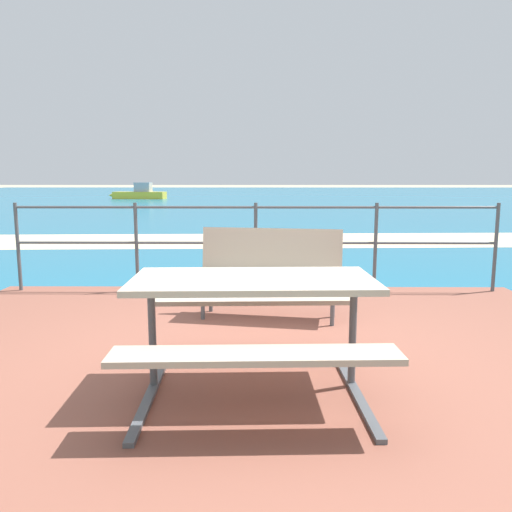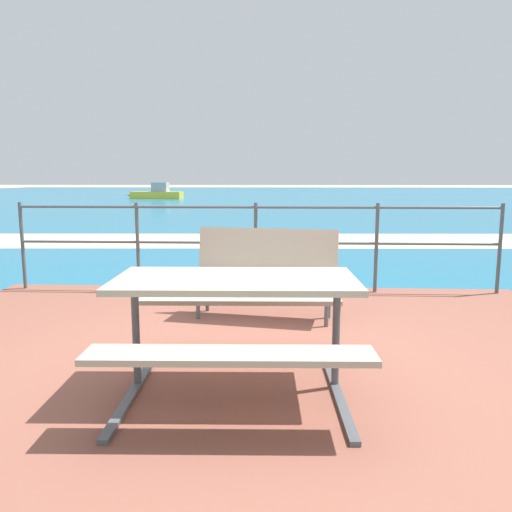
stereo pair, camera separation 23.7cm
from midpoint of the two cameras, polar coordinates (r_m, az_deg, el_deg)
ground_plane at (r=3.96m, az=-2.15°, el=-12.48°), size 240.00×240.00×0.00m
patio_paving at (r=3.95m, az=-2.15°, el=-12.07°), size 6.40×5.20×0.06m
sea_water at (r=43.71m, az=0.32°, el=6.93°), size 90.00×90.00×0.01m
beach_strip at (r=11.73m, az=-0.33°, el=1.79°), size 54.07×5.21×0.01m
picnic_table at (r=3.26m, az=-2.44°, el=-5.50°), size 1.62×1.56×0.75m
park_bench at (r=4.98m, az=0.22°, el=-0.97°), size 1.48×0.65×0.89m
railing_fence at (r=6.11m, az=-1.15°, el=2.36°), size 5.94×0.04×1.10m
boat_near at (r=37.70m, az=-13.40°, el=6.99°), size 4.30×1.49×1.20m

